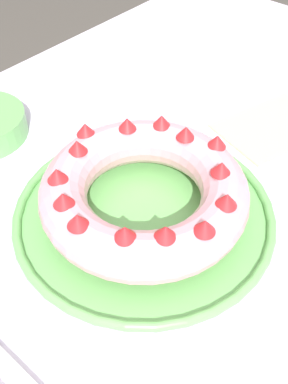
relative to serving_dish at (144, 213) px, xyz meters
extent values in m
cube|color=silver|center=(0.02, -0.01, -0.02)|extent=(1.49, 0.94, 0.03)
cylinder|color=brown|center=(0.69, 0.39, -0.38)|extent=(0.06, 0.06, 0.69)
cylinder|color=#6BB760|center=(0.00, 0.00, 0.00)|extent=(0.34, 0.34, 0.01)
torus|color=#6BB760|center=(0.00, 0.00, 0.00)|extent=(0.35, 0.35, 0.01)
torus|color=#E09EAD|center=(0.00, 0.00, 0.04)|extent=(0.27, 0.27, 0.06)
cone|color=red|center=(-0.09, -0.05, 0.08)|extent=(0.04, 0.04, 0.02)
cone|color=red|center=(-0.06, -0.08, 0.08)|extent=(0.03, 0.03, 0.02)
cone|color=red|center=(-0.03, -0.11, 0.08)|extent=(0.03, 0.03, 0.02)
cone|color=red|center=(0.02, -0.11, 0.08)|extent=(0.04, 0.04, 0.02)
cone|color=red|center=(0.07, -0.07, 0.08)|extent=(0.03, 0.03, 0.02)
cone|color=red|center=(0.11, -0.04, 0.08)|extent=(0.03, 0.03, 0.02)
cone|color=red|center=(0.09, 0.01, 0.08)|extent=(0.03, 0.03, 0.02)
cone|color=red|center=(0.09, 0.05, 0.08)|extent=(0.04, 0.04, 0.02)
cone|color=red|center=(0.06, 0.08, 0.08)|extent=(0.04, 0.04, 0.02)
cone|color=red|center=(0.01, 0.12, 0.08)|extent=(0.03, 0.03, 0.02)
cone|color=red|center=(-0.02, 0.10, 0.08)|extent=(0.04, 0.04, 0.02)
cone|color=red|center=(-0.07, 0.08, 0.08)|extent=(0.04, 0.04, 0.02)
cone|color=red|center=(-0.10, 0.04, 0.08)|extent=(0.04, 0.04, 0.02)
cone|color=red|center=(-0.11, 0.00, 0.08)|extent=(0.03, 0.03, 0.02)
cube|color=white|center=(-0.25, -0.04, -0.01)|extent=(0.02, 0.08, 0.01)
cube|color=beige|center=(0.29, -0.03, -0.01)|extent=(0.21, 0.17, 0.00)
camera|label=1|loc=(-0.31, -0.27, 0.45)|focal=42.00mm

